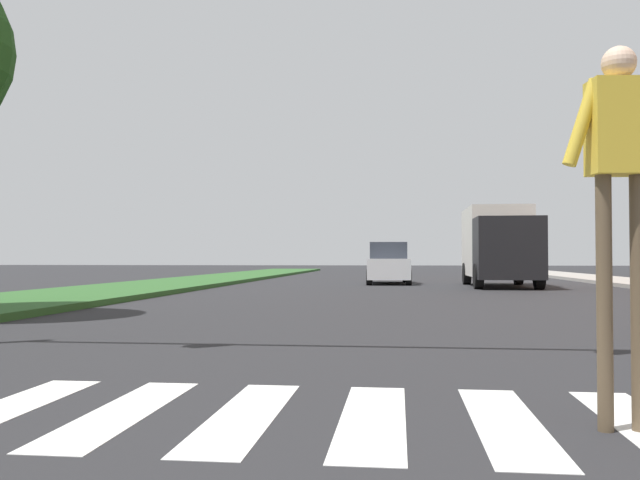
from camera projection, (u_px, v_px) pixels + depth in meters
The scene contains 6 objects.
ground_plane at pixel (405, 284), 28.27m from camera, with size 140.00×140.00×0.00m, color #262628.
crosswalk at pixel (439, 420), 4.62m from camera, with size 6.75×2.20×0.01m.
median_strip at pixel (177, 283), 27.34m from camera, with size 4.24×64.00×0.15m, color #2D5B28.
pedestrian_performer at pixel (620, 173), 4.38m from camera, with size 0.75×0.28×2.49m.
sedan_midblock at pixel (388, 265), 29.03m from camera, with size 1.94×4.62×1.77m.
truck_box_delivery at pixel (499, 244), 26.13m from camera, with size 2.40×6.20×3.10m.
Camera 1 is at (-0.27, 1.47, 1.11)m, focal length 37.97 mm.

